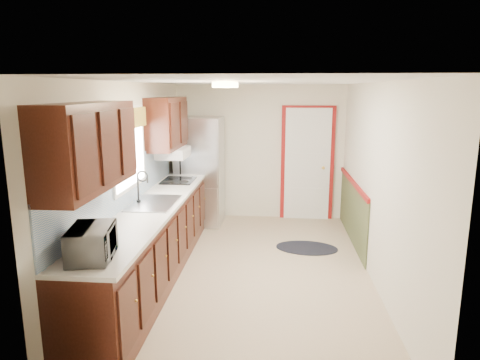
# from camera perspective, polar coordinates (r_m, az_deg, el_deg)

# --- Properties ---
(room_shell) EXTENTS (3.20, 5.20, 2.52)m
(room_shell) POSITION_cam_1_polar(r_m,az_deg,el_deg) (5.28, 1.60, -0.16)
(room_shell) COLOR tan
(room_shell) RESTS_ON ground
(kitchen_run) EXTENTS (0.63, 4.00, 2.20)m
(kitchen_run) POSITION_cam_1_polar(r_m,az_deg,el_deg) (5.31, -12.09, -4.70)
(kitchen_run) COLOR #32130B
(kitchen_run) RESTS_ON ground
(back_wall_trim) EXTENTS (1.12, 2.30, 2.08)m
(back_wall_trim) POSITION_cam_1_polar(r_m,az_deg,el_deg) (7.53, 10.14, 0.89)
(back_wall_trim) COLOR maroon
(back_wall_trim) RESTS_ON ground
(ceiling_fixture) EXTENTS (0.30, 0.30, 0.06)m
(ceiling_fixture) POSITION_cam_1_polar(r_m,az_deg,el_deg) (4.99, -1.99, 12.55)
(ceiling_fixture) COLOR #FFD88C
(ceiling_fixture) RESTS_ON room_shell
(microwave) EXTENTS (0.36, 0.53, 0.33)m
(microwave) POSITION_cam_1_polar(r_m,az_deg,el_deg) (3.73, -19.19, -7.50)
(microwave) COLOR white
(microwave) RESTS_ON kitchen_run
(refrigerator) EXTENTS (0.79, 0.78, 1.85)m
(refrigerator) POSITION_cam_1_polar(r_m,az_deg,el_deg) (7.45, -5.35, 1.20)
(refrigerator) COLOR #B7B7BC
(refrigerator) RESTS_ON ground
(rug) EXTENTS (0.97, 0.68, 0.01)m
(rug) POSITION_cam_1_polar(r_m,az_deg,el_deg) (6.50, 8.89, -8.93)
(rug) COLOR black
(rug) RESTS_ON ground
(cooktop) EXTENTS (0.47, 0.56, 0.02)m
(cooktop) POSITION_cam_1_polar(r_m,az_deg,el_deg) (6.60, -8.21, -0.06)
(cooktop) COLOR black
(cooktop) RESTS_ON kitchen_run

